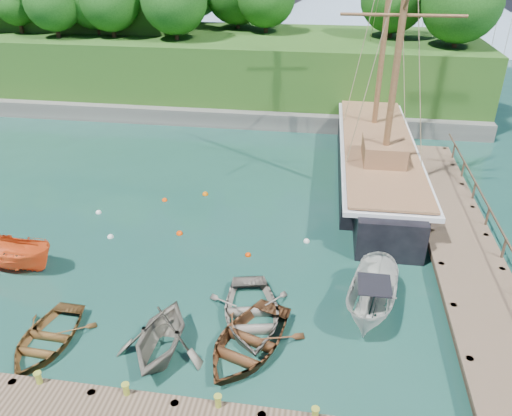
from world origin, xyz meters
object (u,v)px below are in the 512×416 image
Objects in this scene: rowboat_0 at (48,344)px; cabin_boat_white at (371,313)px; motorboat_orange at (15,268)px; rowboat_3 at (251,321)px; rowboat_1 at (163,353)px; rowboat_2 at (247,349)px; schooner at (376,162)px.

cabin_boat_white is (12.11, 3.72, 0.00)m from rowboat_0.
rowboat_3 is at bearing -92.06° from motorboat_orange.
rowboat_1 is 8.44m from cabin_boat_white.
cabin_boat_white reaches higher than rowboat_3.
motorboat_orange reaches higher than rowboat_2.
rowboat_2 is 5.41m from cabin_boat_white.
motorboat_orange is 0.17× the size of schooner.
cabin_boat_white is 13.56m from schooner.
schooner is at bearing 56.70° from rowboat_3.
rowboat_3 is 4.91m from cabin_boat_white.
rowboat_3 is at bearing 20.66° from rowboat_0.
rowboat_1 reaches higher than motorboat_orange.
rowboat_1 is at bearing -155.17° from rowboat_3.
rowboat_1 is 3.13m from rowboat_2.
cabin_boat_white is (16.17, -0.69, 0.00)m from motorboat_orange.
schooner reaches higher than cabin_boat_white.
rowboat_0 is 0.80× the size of cabin_boat_white.
rowboat_1 reaches higher than rowboat_0.
rowboat_2 is (3.06, 0.66, 0.00)m from rowboat_1.
rowboat_3 is at bearing -153.66° from cabin_boat_white.
rowboat_2 is at bearing 8.88° from rowboat_0.
rowboat_3 is (-0.13, 1.58, 0.00)m from rowboat_2.
schooner is at bearing 90.80° from rowboat_2.
cabin_boat_white is (4.76, 1.23, 0.00)m from rowboat_3.
rowboat_3 reaches higher than rowboat_0.
schooner is at bearing 55.04° from rowboat_0.
schooner is (5.57, 14.73, 1.03)m from rowboat_3.
schooner is (8.50, 16.97, 1.03)m from rowboat_1.
rowboat_3 is at bearing 38.17° from rowboat_1.
rowboat_0 is 12.66m from cabin_boat_white.
schooner reaches higher than rowboat_2.
schooner is at bearing -45.50° from motorboat_orange.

